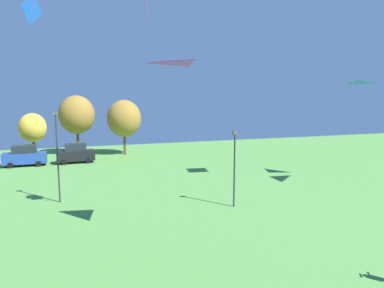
{
  "coord_description": "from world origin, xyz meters",
  "views": [
    {
      "loc": [
        -6.61,
        2.32,
        7.8
      ],
      "look_at": [
        -1.38,
        17.09,
        5.7
      ],
      "focal_mm": 32.0,
      "sensor_mm": 36.0,
      "label": 1
    }
  ],
  "objects": [
    {
      "name": "light_post_0",
      "position": [
        4.27,
        23.96,
        3.14
      ],
      "size": [
        0.36,
        0.2,
        5.49
      ],
      "color": "#2D2D33",
      "rests_on": "ground"
    },
    {
      "name": "light_post_2",
      "position": [
        -7.67,
        29.28,
        3.82
      ],
      "size": [
        0.36,
        0.2,
        6.82
      ],
      "color": "#2D2D33",
      "rests_on": "ground"
    },
    {
      "name": "treeline_tree_3",
      "position": [
        -5.83,
        52.54,
        5.52
      ],
      "size": [
        4.86,
        4.86,
        8.21
      ],
      "color": "brown",
      "rests_on": "ground"
    },
    {
      "name": "treeline_tree_2",
      "position": [
        -11.31,
        50.45,
        4.03
      ],
      "size": [
        3.38,
        3.38,
        5.91
      ],
      "color": "brown",
      "rests_on": "ground"
    },
    {
      "name": "kite_flying_5",
      "position": [
        -0.55,
        20.17,
        8.64
      ],
      "size": [
        2.76,
        2.92,
        0.19
      ],
      "color": "purple"
    },
    {
      "name": "kite_flying_1",
      "position": [
        17.64,
        26.61,
        8.58
      ],
      "size": [
        2.57,
        2.81,
        0.29
      ],
      "color": "blue"
    },
    {
      "name": "parked_car_second_from_left",
      "position": [
        -11.84,
        45.55,
        1.19
      ],
      "size": [
        4.69,
        2.06,
        2.42
      ],
      "rotation": [
        0.0,
        0.0,
        0.01
      ],
      "color": "#234299",
      "rests_on": "ground"
    },
    {
      "name": "treeline_tree_4",
      "position": [
        0.31,
        50.02,
        5.03
      ],
      "size": [
        4.66,
        4.66,
        7.6
      ],
      "color": "brown",
      "rests_on": "ground"
    },
    {
      "name": "kite_flying_11",
      "position": [
        -9.68,
        39.41,
        16.14
      ],
      "size": [
        1.62,
        2.5,
        2.88
      ],
      "color": "blue"
    },
    {
      "name": "parked_car_third_from_left",
      "position": [
        -6.27,
        45.6,
        1.16
      ],
      "size": [
        4.45,
        2.1,
        2.36
      ],
      "rotation": [
        0.0,
        0.0,
        0.03
      ],
      "color": "black",
      "rests_on": "ground"
    }
  ]
}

